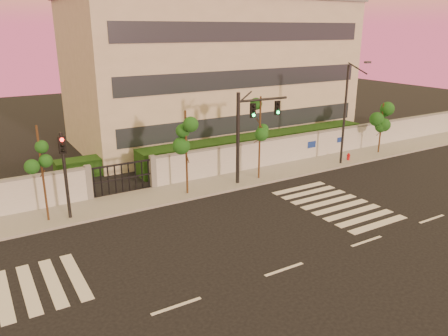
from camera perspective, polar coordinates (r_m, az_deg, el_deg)
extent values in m
plane|color=black|center=(19.12, 7.86, -13.00)|extent=(120.00, 120.00, 0.00)
cube|color=gray|center=(27.20, -6.01, -3.13)|extent=(60.00, 3.00, 0.15)
cube|color=#ABAEB2|center=(36.20, 14.14, 3.26)|extent=(31.00, 0.30, 2.00)
cube|color=slate|center=(35.96, 14.27, 4.89)|extent=(31.00, 0.36, 0.12)
cube|color=slate|center=(26.69, -17.23, -1.93)|extent=(0.35, 0.35, 2.20)
cube|color=slate|center=(27.80, -9.26, -0.56)|extent=(0.35, 0.35, 2.20)
cube|color=#13350F|center=(34.59, 4.69, 2.91)|extent=(20.00, 2.00, 1.80)
cube|color=#13350F|center=(31.92, -15.92, 0.44)|extent=(6.00, 1.50, 1.20)
cube|color=#B5AC99|center=(39.95, -1.50, 12.39)|extent=(24.00, 12.00, 12.00)
cube|color=#262D38|center=(35.40, 3.36, 5.94)|extent=(22.00, 0.08, 1.40)
cube|color=#262D38|center=(34.86, 3.47, 11.58)|extent=(22.00, 0.08, 1.40)
cube|color=#262D38|center=(34.66, 3.58, 17.34)|extent=(22.00, 0.08, 1.40)
cube|color=silver|center=(19.27, -26.88, -14.64)|extent=(0.50, 4.00, 0.02)
cube|color=silver|center=(19.30, -24.16, -14.18)|extent=(0.50, 4.00, 0.02)
cube|color=silver|center=(19.37, -21.46, -13.70)|extent=(0.50, 4.00, 0.02)
cube|color=silver|center=(19.48, -18.81, -13.20)|extent=(0.50, 4.00, 0.02)
cube|color=silver|center=(24.25, 19.52, -6.95)|extent=(4.00, 0.50, 0.02)
cube|color=silver|center=(24.77, 17.93, -6.26)|extent=(4.00, 0.50, 0.02)
cube|color=silver|center=(25.31, 16.41, -5.59)|extent=(4.00, 0.50, 0.02)
cube|color=silver|center=(25.87, 14.97, -4.94)|extent=(4.00, 0.50, 0.02)
cube|color=silver|center=(26.44, 13.58, -4.32)|extent=(4.00, 0.50, 0.02)
cube|color=silver|center=(27.04, 12.26, -3.73)|extent=(4.00, 0.50, 0.02)
cube|color=silver|center=(27.65, 11.00, -3.16)|extent=(4.00, 0.50, 0.02)
cube|color=silver|center=(28.28, 9.80, -2.61)|extent=(4.00, 0.50, 0.02)
cube|color=silver|center=(16.88, -6.21, -17.49)|extent=(2.00, 0.15, 0.01)
cube|color=silver|center=(19.11, 7.86, -12.98)|extent=(2.00, 0.15, 0.01)
cube|color=silver|center=(22.26, 18.12, -9.07)|extent=(2.00, 0.15, 0.01)
cube|color=silver|center=(26.00, 25.49, -6.02)|extent=(2.00, 0.15, 0.01)
cylinder|color=#382314|center=(24.00, -22.59, -0.91)|extent=(0.11, 0.11, 5.21)
sphere|color=#154614|center=(23.59, -23.03, 2.69)|extent=(1.01, 1.01, 1.01)
sphere|color=#154614|center=(24.00, -22.12, 1.10)|extent=(0.77, 0.77, 0.77)
sphere|color=#154614|center=(23.55, -23.49, 1.29)|extent=(0.74, 0.74, 0.74)
cylinder|color=#382314|center=(26.04, -4.93, 1.83)|extent=(0.13, 0.13, 5.22)
sphere|color=#154614|center=(25.66, -5.02, 5.20)|extent=(1.16, 1.16, 1.16)
sphere|color=#154614|center=(26.18, -4.45, 3.70)|extent=(0.88, 0.88, 0.88)
sphere|color=#154614|center=(25.50, -5.47, 3.90)|extent=(0.84, 0.84, 0.84)
cylinder|color=#382314|center=(28.72, 4.68, 3.76)|extent=(0.12, 0.12, 5.62)
sphere|color=#154614|center=(28.36, 4.77, 7.07)|extent=(1.14, 1.14, 1.14)
sphere|color=#154614|center=(28.90, 5.07, 5.56)|extent=(0.87, 0.87, 0.87)
sphere|color=#154614|center=(28.17, 4.40, 5.84)|extent=(0.83, 0.83, 0.83)
cylinder|color=#382314|center=(37.18, 19.79, 4.82)|extent=(0.12, 0.12, 4.14)
sphere|color=#154614|center=(36.95, 20.00, 6.69)|extent=(1.08, 1.08, 1.08)
sphere|color=#154614|center=(37.44, 20.00, 5.85)|extent=(0.82, 0.82, 0.82)
sphere|color=#154614|center=(36.70, 19.81, 5.98)|extent=(0.78, 0.78, 0.78)
cylinder|color=black|center=(27.64, 1.83, 3.67)|extent=(0.23, 0.23, 6.00)
cylinder|color=black|center=(28.18, 5.06, 8.90)|extent=(3.68, 0.31, 0.15)
cube|color=black|center=(27.81, 3.78, 7.50)|extent=(0.34, 0.17, 0.87)
sphere|color=#0CF259|center=(27.77, 3.90, 6.91)|extent=(0.19, 0.19, 0.19)
cube|color=black|center=(28.94, 6.97, 7.81)|extent=(0.34, 0.17, 0.87)
sphere|color=#0CF259|center=(28.90, 7.09, 7.24)|extent=(0.19, 0.19, 0.19)
cylinder|color=black|center=(23.97, -19.97, -1.16)|extent=(0.17, 0.17, 4.78)
cube|color=black|center=(23.45, -20.39, 2.86)|extent=(0.37, 0.19, 0.96)
sphere|color=red|center=(23.27, -20.42, 3.51)|extent=(0.21, 0.21, 0.21)
cylinder|color=black|center=(32.90, 15.45, 6.49)|extent=(0.16, 0.16, 7.32)
cylinder|color=black|center=(31.88, 17.05, 12.34)|extent=(0.09, 1.75, 0.71)
cube|color=#3F3F44|center=(31.30, 18.25, 12.99)|extent=(0.46, 0.23, 0.14)
cylinder|color=#B60C10|center=(34.67, 15.92, 1.16)|extent=(0.20, 0.20, 0.46)
cylinder|color=#B60C10|center=(34.60, 15.95, 1.59)|extent=(0.26, 0.26, 0.09)
sphere|color=#B60C10|center=(34.57, 15.97, 1.75)|extent=(0.17, 0.17, 0.17)
cylinder|color=#B60C10|center=(34.65, 15.93, 1.30)|extent=(0.26, 0.10, 0.09)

